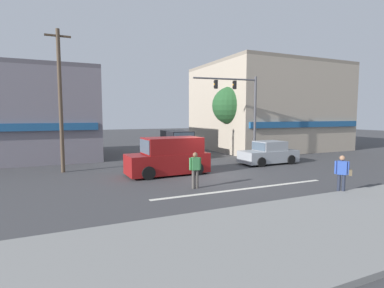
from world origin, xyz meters
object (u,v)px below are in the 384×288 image
object	(u,v)px
street_tree	(231,106)
utility_pole_near_left	(60,99)
traffic_light_mast	(243,104)
pedestrian_mid_crossing	(195,168)
sedan_approaching_near	(269,154)
pedestrian_foreground_with_bag	(342,172)
van_crossing_leftbound	(178,144)
utility_pole_far_right	(260,111)
van_parked_curbside	(169,157)

from	to	relation	value
street_tree	utility_pole_near_left	world-z (taller)	utility_pole_near_left
traffic_light_mast	pedestrian_mid_crossing	xyz separation A→B (m)	(-6.80, -6.24, -3.23)
sedan_approaching_near	pedestrian_mid_crossing	distance (m)	8.83
pedestrian_foreground_with_bag	pedestrian_mid_crossing	xyz separation A→B (m)	(-5.20, 3.55, -0.00)
street_tree	van_crossing_leftbound	bearing A→B (deg)	176.89
utility_pole_far_right	van_crossing_leftbound	xyz separation A→B (m)	(-7.40, 1.02, -2.71)
sedan_approaching_near	pedestrian_foreground_with_bag	world-z (taller)	pedestrian_foreground_with_bag
van_crossing_leftbound	pedestrian_foreground_with_bag	distance (m)	14.13
street_tree	utility_pole_far_right	world-z (taller)	utility_pole_far_right
street_tree	utility_pole_near_left	distance (m)	14.05
utility_pole_far_right	sedan_approaching_near	bearing A→B (deg)	-120.65
street_tree	van_crossing_leftbound	world-z (taller)	street_tree
utility_pole_near_left	traffic_light_mast	xyz separation A→B (m)	(12.24, -0.60, -0.11)
utility_pole_near_left	van_parked_curbside	size ratio (longest dim) A/B	1.78
van_crossing_leftbound	pedestrian_foreground_with_bag	bearing A→B (deg)	-82.31
van_crossing_leftbound	traffic_light_mast	bearing A→B (deg)	-50.34
utility_pole_far_right	van_crossing_leftbound	distance (m)	7.95
van_parked_curbside	traffic_light_mast	bearing A→B (deg)	21.34
utility_pole_near_left	van_crossing_leftbound	world-z (taller)	utility_pole_near_left
utility_pole_near_left	utility_pole_far_right	bearing A→B (deg)	9.12
street_tree	van_parked_curbside	size ratio (longest dim) A/B	1.26
traffic_light_mast	pedestrian_foreground_with_bag	bearing A→B (deg)	-99.28
pedestrian_foreground_with_bag	pedestrian_mid_crossing	world-z (taller)	same
utility_pole_far_right	traffic_light_mast	distance (m)	5.07
sedan_approaching_near	van_crossing_leftbound	bearing A→B (deg)	125.59
street_tree	sedan_approaching_near	xyz separation A→B (m)	(-0.52, -5.85, -3.49)
utility_pole_far_right	van_crossing_leftbound	bearing A→B (deg)	172.18
utility_pole_near_left	sedan_approaching_near	world-z (taller)	utility_pole_near_left
utility_pole_far_right	pedestrian_foreground_with_bag	bearing A→B (deg)	-112.99
van_crossing_leftbound	street_tree	bearing A→B (deg)	-3.11
sedan_approaching_near	van_crossing_leftbound	world-z (taller)	van_crossing_leftbound
utility_pole_far_right	sedan_approaching_near	world-z (taller)	utility_pole_far_right
pedestrian_mid_crossing	van_parked_curbside	bearing A→B (deg)	89.24
traffic_light_mast	pedestrian_foreground_with_bag	world-z (taller)	traffic_light_mast
street_tree	pedestrian_foreground_with_bag	world-z (taller)	street_tree
van_crossing_leftbound	pedestrian_mid_crossing	bearing A→B (deg)	-107.56
utility_pole_near_left	utility_pole_far_right	xyz separation A→B (m)	(16.15, 2.59, -0.56)
traffic_light_mast	van_crossing_leftbound	world-z (taller)	traffic_light_mast
street_tree	utility_pole_near_left	bearing A→B (deg)	-166.24
street_tree	van_parked_curbside	xyz separation A→B (m)	(-8.16, -6.58, -3.20)
street_tree	van_crossing_leftbound	xyz separation A→B (m)	(-4.90, 0.27, -3.20)
van_parked_curbside	van_crossing_leftbound	world-z (taller)	same
van_parked_curbside	van_crossing_leftbound	size ratio (longest dim) A/B	1.01
utility_pole_near_left	pedestrian_foreground_with_bag	world-z (taller)	utility_pole_near_left
utility_pole_near_left	pedestrian_mid_crossing	world-z (taller)	utility_pole_near_left
sedan_approaching_near	pedestrian_mid_crossing	size ratio (longest dim) A/B	2.47
van_parked_curbside	pedestrian_mid_crossing	bearing A→B (deg)	-90.76
utility_pole_near_left	utility_pole_far_right	world-z (taller)	utility_pole_near_left
van_crossing_leftbound	pedestrian_mid_crossing	distance (m)	10.96
van_parked_curbside	utility_pole_far_right	bearing A→B (deg)	28.68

